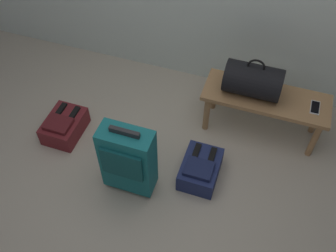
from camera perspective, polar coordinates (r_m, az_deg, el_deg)
The scene contains 7 objects.
ground_plane at distance 2.96m, azimuth -3.21°, elevation -12.51°, with size 6.60×6.60×0.00m, color #B2A893.
bench at distance 3.23m, azimuth 14.03°, elevation 3.46°, with size 1.00×0.36×0.41m.
duffel_bag_black at distance 3.10m, azimuth 12.32°, elevation 6.54°, with size 0.44×0.26×0.34m.
cell_phone at distance 3.21m, azimuth 20.69°, elevation 2.55°, with size 0.07×0.14×0.01m.
suitcase_upright_teal at distance 2.80m, azimuth -5.88°, elevation -4.91°, with size 0.38×0.21×0.67m.
backpack_navy at distance 3.05m, azimuth 4.75°, elevation -6.27°, with size 0.28×0.38×0.21m.
backpack_maroon at distance 3.42m, azimuth -14.91°, elevation 0.04°, with size 0.28×0.38×0.21m.
Camera 1 is at (0.59, -1.23, 2.63)m, focal length 41.73 mm.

